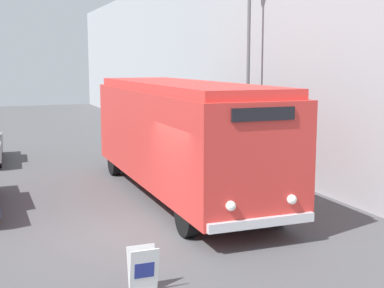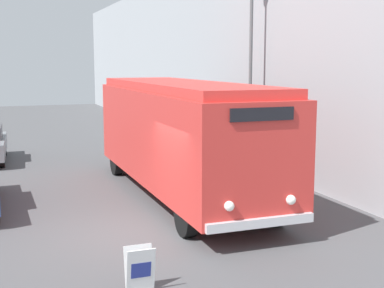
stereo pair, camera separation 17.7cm
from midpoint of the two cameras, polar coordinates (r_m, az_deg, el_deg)
ground_plane at (r=12.89m, az=-5.04°, el=-9.40°), size 80.00×80.00×0.00m
building_wall_right at (r=23.82m, az=3.20°, el=9.37°), size 0.30×60.00×8.56m
vintage_bus at (r=15.93m, az=-0.84°, el=1.23°), size 2.67×10.30×3.42m
sign_board at (r=9.64m, az=-5.05°, el=-13.27°), size 0.51×0.31×0.82m
streetlamp at (r=19.27m, az=6.57°, el=10.55°), size 0.36×0.36×7.28m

